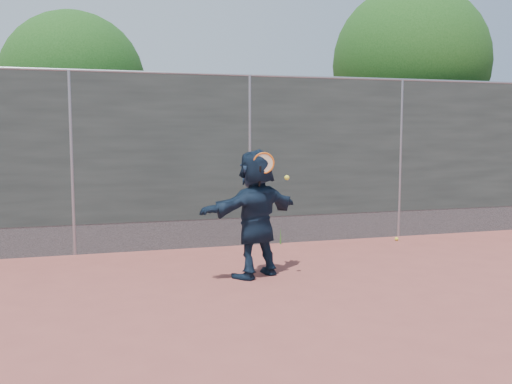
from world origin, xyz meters
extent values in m
plane|color=#9E4C42|center=(0.00, 0.00, 0.00)|extent=(80.00, 80.00, 0.00)
imported|color=#132235|center=(-0.52, 1.31, 0.89)|extent=(1.73, 1.16, 1.78)
sphere|color=yellow|center=(2.73, 3.10, 0.03)|extent=(0.07, 0.07, 0.07)
cube|color=#38423D|center=(0.00, 3.50, 1.75)|extent=(20.00, 0.04, 2.50)
cube|color=slate|center=(0.00, 3.50, 0.25)|extent=(20.00, 0.03, 0.50)
cylinder|color=gray|center=(0.00, 3.50, 3.00)|extent=(20.00, 0.05, 0.05)
cylinder|color=gray|center=(-3.00, 3.50, 1.50)|extent=(0.06, 0.06, 3.00)
cylinder|color=gray|center=(0.00, 3.50, 1.50)|extent=(0.06, 0.06, 3.00)
cylinder|color=gray|center=(3.00, 3.50, 1.50)|extent=(0.06, 0.06, 3.00)
torus|color=#DE5D14|center=(-0.47, 1.11, 1.60)|extent=(0.29, 0.06, 0.29)
cylinder|color=beige|center=(-0.47, 1.11, 1.60)|extent=(0.25, 0.04, 0.25)
cylinder|color=black|center=(-0.52, 1.13, 1.40)|extent=(0.05, 0.13, 0.33)
sphere|color=yellow|center=(-0.16, 1.05, 1.40)|extent=(0.07, 0.07, 0.07)
cylinder|color=#382314|center=(4.50, 5.70, 1.30)|extent=(0.28, 0.28, 2.60)
sphere|color=#23561C|center=(4.50, 5.70, 3.59)|extent=(3.60, 3.60, 3.60)
sphere|color=#23561C|center=(5.22, 5.90, 3.23)|extent=(2.52, 2.52, 2.52)
cylinder|color=#382314|center=(-3.00, 6.50, 1.10)|extent=(0.28, 0.28, 2.20)
sphere|color=#23561C|center=(-3.00, 6.50, 3.03)|extent=(3.00, 3.00, 3.00)
sphere|color=#23561C|center=(-2.40, 6.70, 2.73)|extent=(2.10, 2.10, 2.10)
cone|color=#387226|center=(0.25, 3.38, 0.13)|extent=(0.03, 0.03, 0.26)
cone|color=#387226|center=(0.55, 3.40, 0.15)|extent=(0.03, 0.03, 0.30)
cone|color=#387226|center=(-0.10, 3.36, 0.11)|extent=(0.03, 0.03, 0.22)
camera|label=1|loc=(-2.73, -6.21, 2.01)|focal=40.00mm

